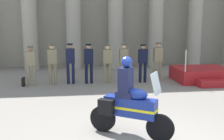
{
  "coord_description": "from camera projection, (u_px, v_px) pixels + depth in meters",
  "views": [
    {
      "loc": [
        -1.51,
        -5.54,
        2.69
      ],
      "look_at": [
        -0.35,
        3.38,
        1.09
      ],
      "focal_mm": 44.27,
      "sensor_mm": 36.0,
      "label": 1
    }
  ],
  "objects": [
    {
      "name": "officer_in_row_5",
      "position": [
        124.0,
        60.0,
        11.99
      ],
      "size": [
        0.39,
        0.24,
        1.72
      ],
      "rotation": [
        0.0,
        0.0,
        3.19
      ],
      "color": "#7A7056",
      "rests_on": "ground_plane"
    },
    {
      "name": "briefcase_on_ground",
      "position": [
        23.0,
        82.0,
        11.56
      ],
      "size": [
        0.1,
        0.32,
        0.36
      ],
      "primitive_type": "cube",
      "color": "black",
      "rests_on": "ground_plane"
    },
    {
      "name": "officer_in_row_7",
      "position": [
        158.0,
        59.0,
        12.34
      ],
      "size": [
        0.39,
        0.24,
        1.75
      ],
      "rotation": [
        0.0,
        0.0,
        3.19
      ],
      "color": "#847A5B",
      "rests_on": "ground_plane"
    },
    {
      "name": "officer_in_row_6",
      "position": [
        143.0,
        60.0,
        12.11
      ],
      "size": [
        0.39,
        0.24,
        1.69
      ],
      "rotation": [
        0.0,
        0.0,
        3.19
      ],
      "color": "black",
      "rests_on": "ground_plane"
    },
    {
      "name": "officer_in_row_1",
      "position": [
        52.0,
        61.0,
        11.61
      ],
      "size": [
        0.39,
        0.24,
        1.73
      ],
      "rotation": [
        0.0,
        0.0,
        3.19
      ],
      "color": "#847A5B",
      "rests_on": "ground_plane"
    },
    {
      "name": "officer_in_row_2",
      "position": [
        70.0,
        60.0,
        11.8
      ],
      "size": [
        0.39,
        0.24,
        1.75
      ],
      "rotation": [
        0.0,
        0.0,
        3.19
      ],
      "color": "#141938",
      "rests_on": "ground_plane"
    },
    {
      "name": "motorcycle_with_rider",
      "position": [
        128.0,
        103.0,
        6.44
      ],
      "size": [
        1.82,
        1.27,
        1.9
      ],
      "rotation": [
        0.0,
        0.0,
        -0.58
      ],
      "color": "black",
      "rests_on": "ground_plane"
    },
    {
      "name": "officer_in_row_3",
      "position": [
        89.0,
        60.0,
        11.9
      ],
      "size": [
        0.39,
        0.24,
        1.72
      ],
      "rotation": [
        0.0,
        0.0,
        3.19
      ],
      "color": "black",
      "rests_on": "ground_plane"
    },
    {
      "name": "officer_in_row_4",
      "position": [
        107.0,
        61.0,
        11.95
      ],
      "size": [
        0.39,
        0.24,
        1.69
      ],
      "rotation": [
        0.0,
        0.0,
        3.19
      ],
      "color": "#847A5B",
      "rests_on": "ground_plane"
    },
    {
      "name": "colonnade_backdrop",
      "position": [
        114.0,
        2.0,
        16.03
      ],
      "size": [
        18.57,
        1.69,
        7.18
      ],
      "color": "#A49F91",
      "rests_on": "ground_plane"
    },
    {
      "name": "reviewing_stand",
      "position": [
        202.0,
        75.0,
        12.5
      ],
      "size": [
        2.43,
        2.39,
        1.5
      ],
      "color": "#B21E23",
      "rests_on": "ground_plane"
    },
    {
      "name": "officer_in_row_0",
      "position": [
        31.0,
        63.0,
        11.49
      ],
      "size": [
        0.39,
        0.24,
        1.66
      ],
      "rotation": [
        0.0,
        0.0,
        3.19
      ],
      "color": "gray",
      "rests_on": "ground_plane"
    }
  ]
}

